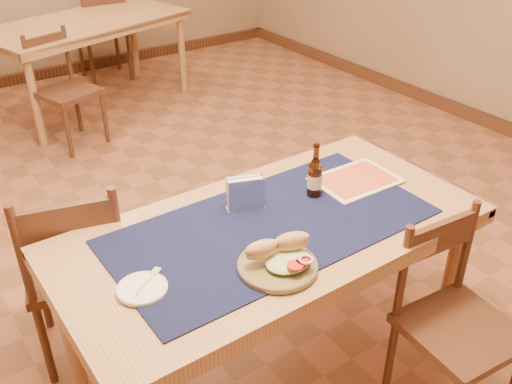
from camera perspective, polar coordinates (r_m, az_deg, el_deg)
room at (r=2.49m, az=-9.78°, el=17.90°), size 6.04×7.04×2.84m
main_table at (r=2.16m, az=1.53°, el=-5.27°), size 1.60×0.80×0.75m
placemat at (r=2.11m, az=1.56°, el=-3.40°), size 1.20×0.60×0.01m
baseboard at (r=3.08m, az=-7.57°, el=-7.30°), size 6.00×7.00×0.10m
back_table at (r=5.11m, az=-16.67°, el=15.24°), size 1.83×1.25×0.75m
chair_main_far at (r=2.49m, az=-17.47°, el=-7.21°), size 0.50×0.50×0.89m
chair_main_near at (r=2.31m, az=19.18°, el=-11.98°), size 0.42×0.42×0.83m
chair_back_near at (r=4.51m, az=-18.61°, el=9.81°), size 0.49×0.49×0.84m
chair_back_far at (r=5.81m, az=-15.09°, el=15.42°), size 0.47×0.47×0.94m
sandwich_plate at (r=1.90m, az=2.41°, el=-6.81°), size 0.27×0.27×0.10m
side_plate at (r=1.85m, az=-11.32°, el=-9.40°), size 0.16×0.16×0.01m
fork at (r=1.88m, az=-10.59°, el=-8.49°), size 0.13×0.09×0.00m
beer_bottle at (r=2.26m, az=5.90°, el=1.52°), size 0.06×0.06×0.22m
napkin_holder at (r=2.18m, az=-1.05°, el=-0.24°), size 0.16×0.11×0.13m
menu_card at (r=2.43m, az=9.95°, el=1.23°), size 0.35×0.26×0.01m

